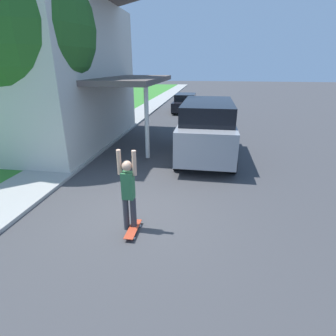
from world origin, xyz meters
TOP-DOWN VIEW (x-y plane):
  - ground_plane at (0.00, 0.00)m, footprint 120.00×120.00m
  - lawn at (-8.00, 6.00)m, footprint 10.00×80.00m
  - sidewalk at (-3.60, 6.00)m, footprint 1.80×80.00m
  - lawn_tree_near at (-4.78, 3.60)m, footprint 4.93×4.93m
  - suv_parked at (1.62, 4.51)m, footprint 2.15×4.63m
  - car_down_street at (-0.26, 15.61)m, footprint 1.86×4.20m
  - skateboarder at (0.07, -0.72)m, footprint 0.41×0.22m
  - skateboard at (0.16, -0.84)m, footprint 0.22×0.76m

SIDE VIEW (x-z plane):
  - ground_plane at x=0.00m, z-range 0.00..0.00m
  - lawn at x=-8.00m, z-range 0.00..0.08m
  - sidewalk at x=-3.60m, z-range 0.00..0.10m
  - skateboard at x=0.16m, z-range 0.03..0.13m
  - car_down_street at x=-0.26m, z-range -0.02..1.37m
  - skateboarder at x=0.07m, z-range 0.03..1.89m
  - suv_parked at x=1.62m, z-range 0.09..2.30m
  - lawn_tree_near at x=-4.78m, z-range 1.11..8.14m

